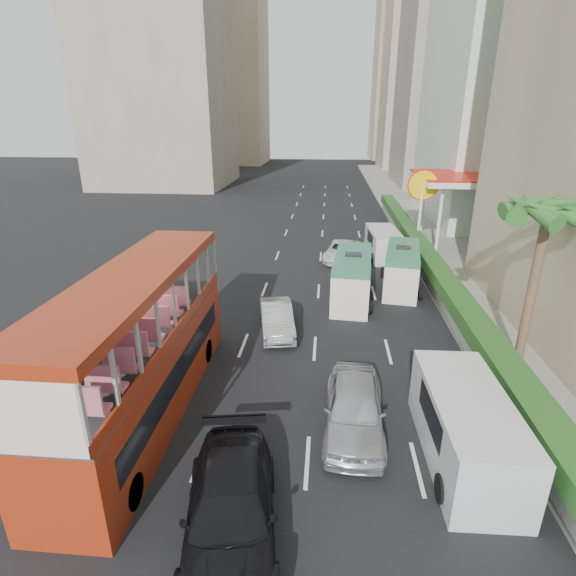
# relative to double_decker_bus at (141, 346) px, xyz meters

# --- Properties ---
(ground_plane) EXTENTS (200.00, 200.00, 0.00)m
(ground_plane) POSITION_rel_double_decker_bus_xyz_m (6.00, 0.00, -2.53)
(ground_plane) COLOR black
(ground_plane) RESTS_ON ground
(double_decker_bus) EXTENTS (2.50, 11.00, 5.06)m
(double_decker_bus) POSITION_rel_double_decker_bus_xyz_m (0.00, 0.00, 0.00)
(double_decker_bus) COLOR #97280F
(double_decker_bus) RESTS_ON ground
(car_silver_lane_a) EXTENTS (2.18, 4.32, 1.36)m
(car_silver_lane_a) POSITION_rel_double_decker_bus_xyz_m (3.75, 6.52, -2.53)
(car_silver_lane_a) COLOR silver
(car_silver_lane_a) RESTS_ON ground
(car_silver_lane_b) EXTENTS (2.11, 4.81, 1.61)m
(car_silver_lane_b) POSITION_rel_double_decker_bus_xyz_m (7.02, -0.37, -2.53)
(car_silver_lane_b) COLOR silver
(car_silver_lane_b) RESTS_ON ground
(car_black) EXTENTS (3.03, 5.71, 1.57)m
(car_black) POSITION_rel_double_decker_bus_xyz_m (3.88, -4.63, -2.53)
(car_black) COLOR black
(car_black) RESTS_ON ground
(van_asset) EXTENTS (3.02, 5.01, 1.30)m
(van_asset) POSITION_rel_double_decker_bus_xyz_m (7.13, 18.29, -2.53)
(van_asset) COLOR silver
(van_asset) RESTS_ON ground
(minibus_near) EXTENTS (2.42, 5.89, 2.54)m
(minibus_near) POSITION_rel_double_decker_bus_xyz_m (7.44, 10.90, -1.26)
(minibus_near) COLOR silver
(minibus_near) RESTS_ON ground
(minibus_far) EXTENTS (2.68, 5.70, 2.43)m
(minibus_far) POSITION_rel_double_decker_bus_xyz_m (10.44, 12.98, -1.31)
(minibus_far) COLOR silver
(minibus_far) RESTS_ON ground
(panel_van_near) EXTENTS (2.26, 5.40, 2.14)m
(panel_van_near) POSITION_rel_double_decker_bus_xyz_m (10.19, -1.40, -1.46)
(panel_van_near) COLOR silver
(panel_van_near) RESTS_ON ground
(panel_van_far) EXTENTS (2.33, 5.06, 1.97)m
(panel_van_far) POSITION_rel_double_decker_bus_xyz_m (10.10, 19.39, -1.55)
(panel_van_far) COLOR silver
(panel_van_far) RESTS_ON ground
(sidewalk) EXTENTS (6.00, 120.00, 0.18)m
(sidewalk) POSITION_rel_double_decker_bus_xyz_m (15.00, 25.00, -2.44)
(sidewalk) COLOR #99968C
(sidewalk) RESTS_ON ground
(kerb_wall) EXTENTS (0.30, 44.00, 1.00)m
(kerb_wall) POSITION_rel_double_decker_bus_xyz_m (12.20, 14.00, -1.85)
(kerb_wall) COLOR silver
(kerb_wall) RESTS_ON sidewalk
(hedge) EXTENTS (1.10, 44.00, 0.70)m
(hedge) POSITION_rel_double_decker_bus_xyz_m (12.20, 14.00, -1.00)
(hedge) COLOR #2D6626
(hedge) RESTS_ON kerb_wall
(palm_tree) EXTENTS (0.36, 0.36, 6.40)m
(palm_tree) POSITION_rel_double_decker_bus_xyz_m (13.80, 4.00, 0.85)
(palm_tree) COLOR brown
(palm_tree) RESTS_ON sidewalk
(shell_station) EXTENTS (6.50, 8.00, 5.50)m
(shell_station) POSITION_rel_double_decker_bus_xyz_m (16.00, 23.00, 0.22)
(shell_station) COLOR silver
(shell_station) RESTS_ON ground
(tower_far_a) EXTENTS (14.00, 14.00, 44.00)m
(tower_far_a) POSITION_rel_double_decker_bus_xyz_m (23.00, 82.00, 19.47)
(tower_far_a) COLOR #BFAD88
(tower_far_a) RESTS_ON ground
(tower_far_b) EXTENTS (14.00, 14.00, 40.00)m
(tower_far_b) POSITION_rel_double_decker_bus_xyz_m (23.00, 104.00, 17.47)
(tower_far_b) COLOR tan
(tower_far_b) RESTS_ON ground
(tower_left_b) EXTENTS (16.00, 16.00, 46.00)m
(tower_left_b) POSITION_rel_double_decker_bus_xyz_m (-16.00, 90.00, 20.47)
(tower_left_b) COLOR #BFAD88
(tower_left_b) RESTS_ON ground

